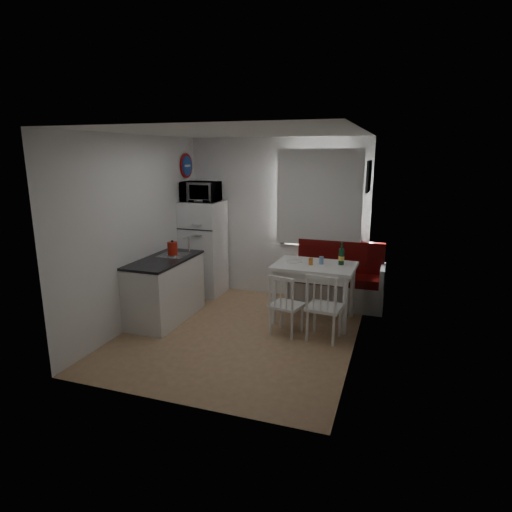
{
  "coord_description": "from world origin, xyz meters",
  "views": [
    {
      "loc": [
        1.93,
        -4.98,
        2.36
      ],
      "look_at": [
        0.06,
        0.5,
        0.96
      ],
      "focal_mm": 30.0,
      "sensor_mm": 36.0,
      "label": 1
    }
  ],
  "objects_px": {
    "dining_table": "(315,271)",
    "kitchen_counter": "(166,288)",
    "chair_right": "(323,301)",
    "kettle": "(172,249)",
    "bench": "(338,285)",
    "wine_bottle": "(342,254)",
    "chair_left": "(285,299)",
    "microwave": "(201,192)",
    "fridge": "(204,248)"
  },
  "relations": [
    {
      "from": "bench",
      "to": "dining_table",
      "type": "height_order",
      "value": "bench"
    },
    {
      "from": "dining_table",
      "to": "chair_left",
      "type": "relative_size",
      "value": 2.46
    },
    {
      "from": "bench",
      "to": "fridge",
      "type": "height_order",
      "value": "fridge"
    },
    {
      "from": "microwave",
      "to": "wine_bottle",
      "type": "bearing_deg",
      "value": -11.69
    },
    {
      "from": "kettle",
      "to": "chair_left",
      "type": "bearing_deg",
      "value": -6.92
    },
    {
      "from": "kitchen_counter",
      "to": "fridge",
      "type": "height_order",
      "value": "fridge"
    },
    {
      "from": "fridge",
      "to": "dining_table",
      "type": "bearing_deg",
      "value": -17.57
    },
    {
      "from": "dining_table",
      "to": "chair_right",
      "type": "distance_m",
      "value": 0.73
    },
    {
      "from": "bench",
      "to": "fridge",
      "type": "xyz_separation_m",
      "value": [
        -2.26,
        -0.11,
        0.46
      ]
    },
    {
      "from": "chair_right",
      "to": "fridge",
      "type": "xyz_separation_m",
      "value": [
        -2.27,
        1.3,
        0.24
      ]
    },
    {
      "from": "chair_left",
      "to": "wine_bottle",
      "type": "xyz_separation_m",
      "value": [
        0.6,
        0.76,
        0.48
      ]
    },
    {
      "from": "dining_table",
      "to": "kitchen_counter",
      "type": "bearing_deg",
      "value": -161.72
    },
    {
      "from": "kettle",
      "to": "wine_bottle",
      "type": "relative_size",
      "value": 0.72
    },
    {
      "from": "kitchen_counter",
      "to": "bench",
      "type": "height_order",
      "value": "kitchen_counter"
    },
    {
      "from": "dining_table",
      "to": "microwave",
      "type": "relative_size",
      "value": 1.95
    },
    {
      "from": "kettle",
      "to": "fridge",
      "type": "bearing_deg",
      "value": 91.58
    },
    {
      "from": "bench",
      "to": "fridge",
      "type": "distance_m",
      "value": 2.3
    },
    {
      "from": "microwave",
      "to": "chair_right",
      "type": "bearing_deg",
      "value": -28.86
    },
    {
      "from": "dining_table",
      "to": "microwave",
      "type": "height_order",
      "value": "microwave"
    },
    {
      "from": "chair_right",
      "to": "wine_bottle",
      "type": "distance_m",
      "value": 0.89
    },
    {
      "from": "chair_left",
      "to": "dining_table",
      "type": "bearing_deg",
      "value": 82.21
    },
    {
      "from": "chair_left",
      "to": "microwave",
      "type": "bearing_deg",
      "value": 157.98
    },
    {
      "from": "dining_table",
      "to": "bench",
      "type": "bearing_deg",
      "value": 74.7
    },
    {
      "from": "kitchen_counter",
      "to": "kettle",
      "type": "bearing_deg",
      "value": 72.73
    },
    {
      "from": "dining_table",
      "to": "wine_bottle",
      "type": "height_order",
      "value": "wine_bottle"
    },
    {
      "from": "dining_table",
      "to": "chair_left",
      "type": "height_order",
      "value": "dining_table"
    },
    {
      "from": "chair_left",
      "to": "microwave",
      "type": "distance_m",
      "value": 2.49
    },
    {
      "from": "kitchen_counter",
      "to": "fridge",
      "type": "relative_size",
      "value": 0.83
    },
    {
      "from": "dining_table",
      "to": "fridge",
      "type": "xyz_separation_m",
      "value": [
        -2.02,
        0.64,
        0.05
      ]
    },
    {
      "from": "kettle",
      "to": "microwave",
      "type": "bearing_deg",
      "value": 91.66
    },
    {
      "from": "chair_right",
      "to": "kettle",
      "type": "distance_m",
      "value": 2.3
    },
    {
      "from": "microwave",
      "to": "kitchen_counter",
      "type": "bearing_deg",
      "value": -90.94
    },
    {
      "from": "chair_right",
      "to": "microwave",
      "type": "height_order",
      "value": "microwave"
    },
    {
      "from": "microwave",
      "to": "wine_bottle",
      "type": "xyz_separation_m",
      "value": [
        2.37,
        -0.49,
        -0.74
      ]
    },
    {
      "from": "kitchen_counter",
      "to": "wine_bottle",
      "type": "height_order",
      "value": "same"
    },
    {
      "from": "chair_right",
      "to": "kettle",
      "type": "xyz_separation_m",
      "value": [
        -2.24,
        0.22,
        0.46
      ]
    },
    {
      "from": "dining_table",
      "to": "chair_right",
      "type": "xyz_separation_m",
      "value": [
        0.25,
        -0.66,
        -0.19
      ]
    },
    {
      "from": "chair_left",
      "to": "wine_bottle",
      "type": "bearing_deg",
      "value": 64.63
    },
    {
      "from": "fridge",
      "to": "chair_right",
      "type": "bearing_deg",
      "value": -29.82
    },
    {
      "from": "dining_table",
      "to": "chair_right",
      "type": "height_order",
      "value": "chair_right"
    },
    {
      "from": "fridge",
      "to": "kitchen_counter",
      "type": "bearing_deg",
      "value": -90.9
    },
    {
      "from": "kitchen_counter",
      "to": "microwave",
      "type": "distance_m",
      "value": 1.76
    },
    {
      "from": "kitchen_counter",
      "to": "wine_bottle",
      "type": "relative_size",
      "value": 4.11
    },
    {
      "from": "chair_right",
      "to": "kettle",
      "type": "height_order",
      "value": "kettle"
    },
    {
      "from": "fridge",
      "to": "kettle",
      "type": "bearing_deg",
      "value": -88.42
    },
    {
      "from": "microwave",
      "to": "chair_left",
      "type": "bearing_deg",
      "value": -35.1
    },
    {
      "from": "microwave",
      "to": "fridge",
      "type": "bearing_deg",
      "value": 90.0
    },
    {
      "from": "fridge",
      "to": "kettle",
      "type": "relative_size",
      "value": 6.88
    },
    {
      "from": "dining_table",
      "to": "fridge",
      "type": "relative_size",
      "value": 0.72
    },
    {
      "from": "kitchen_counter",
      "to": "bench",
      "type": "distance_m",
      "value": 2.65
    }
  ]
}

